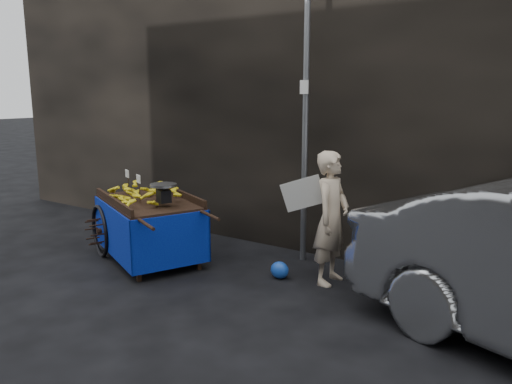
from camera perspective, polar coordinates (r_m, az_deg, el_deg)
The scene contains 6 objects.
ground at distance 6.31m, azimuth -2.87°, elevation -10.37°, with size 80.00×80.00×0.00m, color black.
building_wall at distance 7.93m, azimuth 10.94°, elevation 12.34°, with size 13.50×2.00×5.00m.
street_pole at distance 6.81m, azimuth 5.67°, elevation 8.53°, with size 0.12×0.10×4.00m.
banana_cart at distance 7.15m, azimuth -12.29°, elevation -1.56°, with size 2.51×1.88×1.25m.
vendor at distance 6.17m, azimuth 8.59°, elevation -2.95°, with size 0.82×0.60×1.65m.
plastic_bag at distance 6.43m, azimuth 2.72°, elevation -8.91°, with size 0.24×0.20×0.22m, color blue.
Camera 1 is at (3.53, -4.68, 2.34)m, focal length 35.00 mm.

